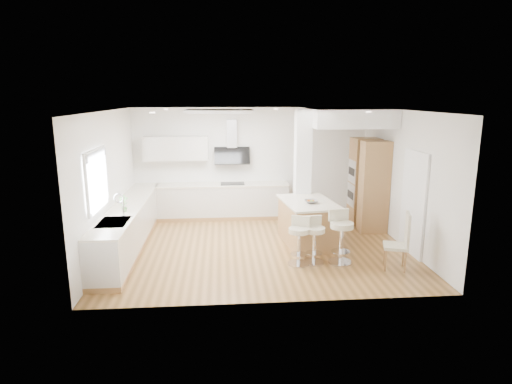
{
  "coord_description": "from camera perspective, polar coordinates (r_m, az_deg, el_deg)",
  "views": [
    {
      "loc": [
        -0.77,
        -8.45,
        3.08
      ],
      "look_at": [
        -0.05,
        0.4,
        1.08
      ],
      "focal_mm": 30.0,
      "sensor_mm": 36.0,
      "label": 1
    }
  ],
  "objects": [
    {
      "name": "peninsula",
      "position": [
        9.12,
        6.94,
        -4.04
      ],
      "size": [
        1.19,
        1.64,
        1.0
      ],
      "rotation": [
        0.0,
        0.0,
        0.12
      ],
      "color": "#A97C48",
      "rests_on": "ground"
    },
    {
      "name": "counter_back",
      "position": [
        10.94,
        -5.31,
        0.04
      ],
      "size": [
        3.62,
        0.63,
        2.5
      ],
      "color": "#A97C48",
      "rests_on": "ground"
    },
    {
      "name": "skylight",
      "position": [
        9.05,
        -4.88,
        10.69
      ],
      "size": [
        4.1,
        2.1,
        0.06
      ],
      "color": "white",
      "rests_on": "ground"
    },
    {
      "name": "bar_stool_b",
      "position": [
        8.1,
        7.77,
        -6.01
      ],
      "size": [
        0.44,
        0.44,
        0.89
      ],
      "rotation": [
        0.0,
        0.0,
        0.1
      ],
      "color": "silver",
      "rests_on": "ground"
    },
    {
      "name": "wall_left",
      "position": [
        8.9,
        -19.1,
        1.11
      ],
      "size": [
        0.04,
        5.0,
        2.8
      ],
      "primitive_type": "cube",
      "color": "white",
      "rests_on": "ground"
    },
    {
      "name": "wall_right",
      "position": [
        9.4,
        19.07,
        1.7
      ],
      "size": [
        0.04,
        5.0,
        2.8
      ],
      "primitive_type": "cube",
      "color": "white",
      "rests_on": "ground"
    },
    {
      "name": "wall_back",
      "position": [
        11.1,
        -0.64,
        3.99
      ],
      "size": [
        6.0,
        0.04,
        2.8
      ],
      "primitive_type": "cube",
      "color": "white",
      "rests_on": "ground"
    },
    {
      "name": "dining_chair",
      "position": [
        8.13,
        18.83,
        -6.0
      ],
      "size": [
        0.52,
        0.52,
        1.06
      ],
      "rotation": [
        0.0,
        0.0,
        -0.3
      ],
      "color": "beige",
      "rests_on": "ground"
    },
    {
      "name": "soffit",
      "position": [
        10.27,
        11.74,
        9.76
      ],
      "size": [
        1.78,
        2.2,
        0.4
      ],
      "color": "white",
      "rests_on": "ground"
    },
    {
      "name": "oven_column",
      "position": [
        10.47,
        14.66,
        1.1
      ],
      "size": [
        0.63,
        1.21,
        2.1
      ],
      "color": "#A97C48",
      "rests_on": "ground"
    },
    {
      "name": "bar_stool_a",
      "position": [
        7.99,
        5.77,
        -6.15
      ],
      "size": [
        0.52,
        0.52,
        0.9
      ],
      "rotation": [
        0.0,
        0.0,
        -0.37
      ],
      "color": "silver",
      "rests_on": "ground"
    },
    {
      "name": "doorway_right",
      "position": [
        8.94,
        20.25,
        -1.56
      ],
      "size": [
        0.05,
        1.0,
        2.1
      ],
      "color": "#453B36",
      "rests_on": "ground"
    },
    {
      "name": "ground",
      "position": [
        9.02,
        0.51,
        -7.26
      ],
      "size": [
        6.0,
        6.0,
        0.0
      ],
      "primitive_type": "plane",
      "color": "#9C6E3A",
      "rests_on": "ground"
    },
    {
      "name": "window_left",
      "position": [
        7.98,
        -20.5,
        1.89
      ],
      "size": [
        0.06,
        1.28,
        1.07
      ],
      "color": "white",
      "rests_on": "ground"
    },
    {
      "name": "bar_stool_c",
      "position": [
        8.16,
        11.25,
        -5.49
      ],
      "size": [
        0.51,
        0.51,
        1.01
      ],
      "rotation": [
        0.0,
        0.0,
        0.13
      ],
      "color": "silver",
      "rests_on": "ground"
    },
    {
      "name": "ceiling",
      "position": [
        9.02,
        0.51,
        -7.26
      ],
      "size": [
        6.0,
        5.0,
        0.02
      ],
      "primitive_type": "cube",
      "color": "white",
      "rests_on": "ground"
    },
    {
      "name": "pillar",
      "position": [
        9.72,
        6.21,
        2.67
      ],
      "size": [
        0.35,
        0.35,
        2.8
      ],
      "color": "white",
      "rests_on": "ground"
    },
    {
      "name": "counter_left",
      "position": [
        9.27,
        -16.53,
        -4.27
      ],
      "size": [
        0.63,
        4.5,
        1.35
      ],
      "color": "#A97C48",
      "rests_on": "ground"
    }
  ]
}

